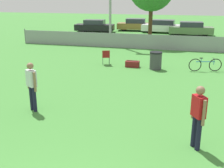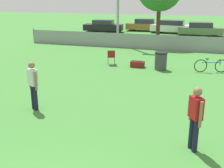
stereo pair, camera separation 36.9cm
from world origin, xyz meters
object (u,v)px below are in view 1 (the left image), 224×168
object	(u,v)px
player_receiver_white	(32,83)
parked_car_white	(163,26)
parked_car_olive	(191,29)
player_defender_red	(198,113)
bicycle_sideline	(205,65)
trash_bin	(156,61)
parked_car_dark	(95,26)
gear_bag_sideline	(132,64)
parked_car_tan	(136,25)
folding_chair_sideline	(106,56)

from	to	relation	value
player_receiver_white	parked_car_white	xyz separation A→B (m)	(2.01, 23.22, -0.30)
player_receiver_white	parked_car_olive	bearing A→B (deg)	108.01
parked_car_olive	player_defender_red	bearing A→B (deg)	-93.02
bicycle_sideline	player_receiver_white	bearing A→B (deg)	-145.56
trash_bin	parked_car_dark	world-z (taller)	parked_car_dark
parked_car_white	parked_car_olive	size ratio (longest dim) A/B	1.04
player_defender_red	parked_car_dark	world-z (taller)	player_defender_red
parked_car_olive	trash_bin	bearing A→B (deg)	-100.33
player_receiver_white	gear_bag_sideline	bearing A→B (deg)	105.04
parked_car_tan	parked_car_olive	distance (m)	6.63
player_receiver_white	parked_car_dark	xyz separation A→B (m)	(-5.38, 21.91, -0.33)
bicycle_sideline	parked_car_white	size ratio (longest dim) A/B	0.37
parked_car_dark	parked_car_tan	distance (m)	4.80
trash_bin	player_defender_red	bearing A→B (deg)	-75.60
parked_car_dark	parked_car_tan	xyz separation A→B (m)	(4.16, 2.41, 0.03)
player_defender_red	parked_car_olive	bearing A→B (deg)	149.10
player_defender_red	parked_car_olive	size ratio (longest dim) A/B	0.38
player_defender_red	gear_bag_sideline	distance (m)	8.90
player_defender_red	trash_bin	bearing A→B (deg)	162.41
gear_bag_sideline	bicycle_sideline	bearing A→B (deg)	1.64
folding_chair_sideline	parked_car_olive	distance (m)	15.34
parked_car_white	trash_bin	bearing A→B (deg)	-83.06
gear_bag_sideline	parked_car_tan	size ratio (longest dim) A/B	0.17
bicycle_sideline	trash_bin	world-z (taller)	trash_bin
parked_car_dark	parked_car_olive	bearing A→B (deg)	-6.65
gear_bag_sideline	player_defender_red	bearing A→B (deg)	-67.64
player_receiver_white	parked_car_white	size ratio (longest dim) A/B	0.37
player_defender_red	folding_chair_sideline	xyz separation A→B (m)	(-4.94, 8.30, -0.47)
gear_bag_sideline	parked_car_tan	xyz separation A→B (m)	(-3.22, 17.23, 0.51)
player_defender_red	parked_car_tan	distance (m)	26.27
folding_chair_sideline	parked_car_olive	bearing A→B (deg)	-125.38
parked_car_white	player_receiver_white	bearing A→B (deg)	-92.53
gear_bag_sideline	parked_car_dark	distance (m)	16.56
bicycle_sideline	parked_car_dark	distance (m)	18.52
gear_bag_sideline	parked_car_olive	distance (m)	15.06
parked_car_dark	parked_car_white	bearing A→B (deg)	3.74
trash_bin	bicycle_sideline	bearing A→B (deg)	5.97
folding_chair_sideline	bicycle_sideline	bearing A→B (deg)	161.82
player_defender_red	parked_car_tan	size ratio (longest dim) A/B	0.39
player_defender_red	parked_car_olive	xyz separation A→B (m)	(-0.44, 22.96, -0.31)
player_receiver_white	gear_bag_sideline	size ratio (longest dim) A/B	2.27
gear_bag_sideline	parked_car_olive	world-z (taller)	parked_car_olive
gear_bag_sideline	parked_car_olive	xyz separation A→B (m)	(2.94, 14.76, 0.50)
trash_bin	parked_car_dark	bearing A→B (deg)	120.10
player_receiver_white	parked_car_white	bearing A→B (deg)	115.78
player_defender_red	parked_car_dark	bearing A→B (deg)	173.04
folding_chair_sideline	trash_bin	size ratio (longest dim) A/B	0.90
parked_car_white	player_defender_red	bearing A→B (deg)	-79.74
player_defender_red	parked_car_white	size ratio (longest dim) A/B	0.37
player_defender_red	bicycle_sideline	xyz separation A→B (m)	(0.50, 8.31, -0.62)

